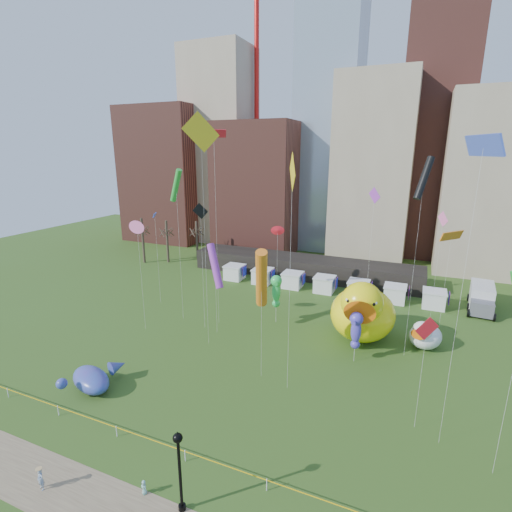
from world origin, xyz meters
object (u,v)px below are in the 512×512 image
at_px(big_duck, 362,311).
at_px(small_duck, 425,335).
at_px(whale_inflatable, 93,378).
at_px(toddler, 144,487).
at_px(box_truck, 482,297).
at_px(woman, 41,479).
at_px(lamppost, 179,463).
at_px(seahorse_green, 276,289).
at_px(seahorse_purple, 356,328).

relative_size(big_duck, small_duck, 2.03).
height_order(whale_inflatable, toddler, whale_inflatable).
distance_m(box_truck, woman, 52.10).
height_order(woman, toddler, woman).
xyz_separation_m(whale_inflatable, lamppost, (14.12, -7.12, 2.39)).
height_order(big_duck, small_duck, big_duck).
relative_size(small_duck, seahorse_green, 0.79).
bearing_deg(big_duck, lamppost, -107.27).
distance_m(big_duck, seahorse_purple, 5.03).
height_order(small_duck, box_truck, small_duck).
height_order(big_duck, lamppost, big_duck).
xyz_separation_m(whale_inflatable, box_truck, (34.04, 33.99, 0.68)).
bearing_deg(box_truck, whale_inflatable, -130.20).
relative_size(big_duck, whale_inflatable, 1.65).
relative_size(woman, toddler, 1.56).
xyz_separation_m(small_duck, whale_inflatable, (-27.12, -19.42, -0.59)).
relative_size(whale_inflatable, woman, 4.03).
bearing_deg(lamppost, seahorse_green, 98.41).
relative_size(big_duck, toddler, 10.36).
bearing_deg(lamppost, toddler, -180.00).
relative_size(seahorse_green, lamppost, 1.11).
height_order(small_duck, lamppost, lamppost).
xyz_separation_m(small_duck, toddler, (-15.77, -26.54, -1.06)).
distance_m(lamppost, toddler, 3.98).
bearing_deg(toddler, box_truck, 82.58).
relative_size(small_duck, whale_inflatable, 0.81).
height_order(small_duck, seahorse_purple, seahorse_purple).
height_order(seahorse_green, toddler, seahorse_green).
distance_m(seahorse_purple, woman, 27.98).
xyz_separation_m(big_duck, whale_inflatable, (-20.59, -18.74, -2.46)).
relative_size(whale_inflatable, toddler, 6.28).
xyz_separation_m(big_duck, lamppost, (-6.47, -25.86, -0.07)).
relative_size(big_duck, seahorse_purple, 1.84).
bearing_deg(lamppost, box_truck, 64.14).
bearing_deg(big_duck, small_duck, 2.69).
relative_size(small_duck, seahorse_purple, 0.90).
bearing_deg(seahorse_green, lamppost, -98.30).
bearing_deg(big_duck, whale_inflatable, -140.92).
bearing_deg(seahorse_purple, lamppost, -99.97).
bearing_deg(box_truck, small_duck, -110.58).
distance_m(seahorse_purple, lamppost, 21.86).
xyz_separation_m(lamppost, woman, (-8.91, -2.27, -2.59)).
distance_m(seahorse_purple, box_truck, 24.36).
xyz_separation_m(seahorse_purple, whale_inflatable, (-20.68, -13.72, -2.78)).
bearing_deg(woman, whale_inflatable, 131.03).
xyz_separation_m(seahorse_green, lamppost, (3.90, -26.42, -1.05)).
bearing_deg(box_truck, toddler, -114.05).
height_order(seahorse_green, seahorse_purple, seahorse_green).
relative_size(small_duck, toddler, 5.09).
bearing_deg(whale_inflatable, big_duck, 63.73).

